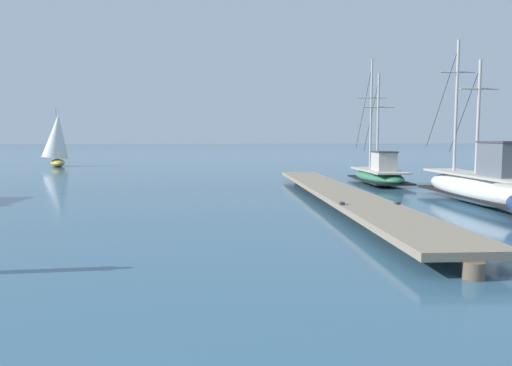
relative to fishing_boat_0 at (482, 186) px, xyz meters
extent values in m
cube|color=gray|center=(-4.85, 1.24, -0.30)|extent=(3.08, 19.43, 0.16)
cylinder|color=brown|center=(-5.49, -8.41, -0.52)|extent=(0.36, 0.36, 0.29)
cylinder|color=brown|center=(-5.17, -3.59, -0.52)|extent=(0.36, 0.36, 0.29)
cylinder|color=brown|center=(-4.85, 1.24, -0.52)|extent=(0.36, 0.36, 0.29)
cylinder|color=brown|center=(-4.53, 6.07, -0.52)|extent=(0.36, 0.36, 0.29)
cylinder|color=brown|center=(-4.21, 10.89, -0.52)|extent=(0.36, 0.36, 0.29)
cube|color=#333338|center=(-5.90, -2.57, -0.18)|extent=(0.13, 0.21, 0.08)
cube|color=#333338|center=(-4.31, -2.67, -0.18)|extent=(0.13, 0.21, 0.08)
ellipsoid|color=silver|center=(0.01, 0.09, -0.13)|extent=(2.05, 7.57, 1.06)
cube|color=#B2AD9E|center=(0.01, 0.09, 0.36)|extent=(1.81, 6.81, 0.08)
cube|color=black|center=(0.01, 0.09, -0.37)|extent=(2.05, 7.42, 0.08)
cube|color=#565B66|center=(-0.07, -1.03, 0.96)|extent=(0.87, 1.57, 1.11)
cube|color=#3D3D42|center=(-0.07, -1.03, 1.54)|extent=(0.94, 1.70, 0.06)
cylinder|color=#B2ADA3|center=(0.03, 0.46, 2.42)|extent=(0.11, 0.11, 4.03)
cylinder|color=#B2ADA3|center=(0.03, 0.46, 3.41)|extent=(1.40, 0.15, 0.06)
cylinder|color=#333338|center=(0.10, 1.55, 2.62)|extent=(0.16, 2.10, 2.99)
cylinder|color=#B2ADA3|center=(0.14, 2.14, 2.92)|extent=(0.11, 0.11, 5.05)
cylinder|color=#B2ADA3|center=(0.14, 2.14, 4.22)|extent=(1.40, 0.15, 0.06)
cylinder|color=#333338|center=(0.23, 3.50, 3.18)|extent=(0.20, 2.62, 3.74)
ellipsoid|color=#337556|center=(-0.60, 8.07, -0.31)|extent=(2.36, 5.90, 0.72)
cube|color=#B2AD9E|center=(-0.60, 8.07, 0.01)|extent=(2.09, 5.31, 0.08)
cube|color=black|center=(-0.60, 8.07, -0.47)|extent=(2.37, 5.79, 0.08)
cube|color=#B7B2A8|center=(-0.68, 7.21, 0.51)|extent=(1.03, 1.47, 0.91)
cube|color=#3D3D42|center=(-0.68, 7.21, 1.00)|extent=(1.11, 1.59, 0.06)
cylinder|color=#B2ADA3|center=(-0.58, 8.36, 2.51)|extent=(0.11, 0.11, 4.90)
cylinder|color=#B2ADA3|center=(-0.58, 8.36, 3.26)|extent=(1.68, 0.21, 0.06)
cylinder|color=#333338|center=(-0.46, 9.67, 2.75)|extent=(0.24, 2.54, 3.63)
cylinder|color=#B2ADA3|center=(-0.47, 9.65, 2.98)|extent=(0.11, 0.11, 5.84)
cylinder|color=#B2ADA3|center=(-0.47, 9.65, 3.84)|extent=(1.68, 0.21, 0.06)
cylinder|color=#333338|center=(-0.33, 11.22, 3.27)|extent=(0.29, 3.03, 4.32)
ellipsoid|color=gold|center=(-21.26, 26.39, -0.37)|extent=(2.31, 4.30, 0.60)
cylinder|color=#B2ADA3|center=(-21.29, 26.49, 2.04)|extent=(0.08, 0.08, 4.22)
cone|color=silver|center=(-21.19, 26.15, 1.83)|extent=(2.96, 2.72, 3.79)
camera|label=1|loc=(-10.11, -15.74, 1.67)|focal=33.96mm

